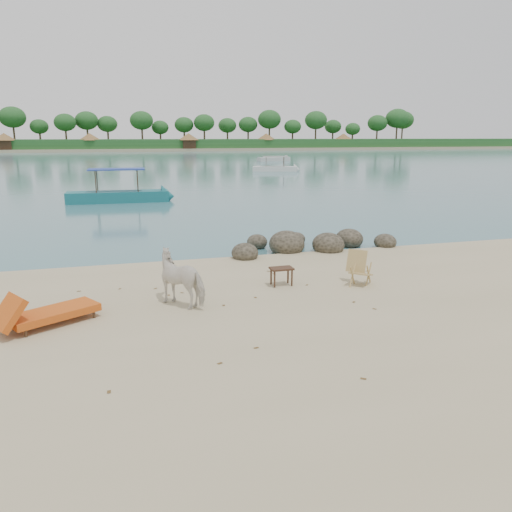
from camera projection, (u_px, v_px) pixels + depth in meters
The scene contains 12 objects.
water at pixel (131, 157), 95.13m from camera, with size 400.00×400.00×0.00m, color #396D72.
far_shore at pixel (123, 148), 170.03m from camera, with size 420.00×90.00×1.40m, color tan.
far_scenery at pixel (125, 139), 138.12m from camera, with size 420.00×18.00×9.50m.
boulders at pixel (309, 244), 17.74m from camera, with size 6.24×2.75×0.93m.
cow at pixel (183, 279), 11.80m from camera, with size 0.70×1.53×1.29m, color white.
side_table at pixel (281, 278), 13.35m from camera, with size 0.60×0.39×0.49m, color #341D14, non-canonical shape.
lounge_chair at pixel (54, 309), 10.61m from camera, with size 2.28×0.80×0.68m, color #C15D16, non-canonical shape.
deck_chair at pixel (361, 270), 13.35m from camera, with size 0.58×0.63×0.90m, color tan, non-canonical shape.
boat_near at pixel (117, 174), 30.51m from camera, with size 6.83×1.54×3.32m, color #155F67, non-canonical shape.
boat_mid at pixel (275, 159), 57.64m from camera, with size 5.74×1.29×2.80m, color silver, non-canonical shape.
boat_far at pixel (274, 159), 81.55m from camera, with size 6.35×1.43×0.74m, color #B8B8B4, non-canonical shape.
dead_leaves at pixel (236, 302), 12.09m from camera, with size 8.23×7.00×0.00m.
Camera 1 is at (-3.14, -9.73, 3.93)m, focal length 35.00 mm.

